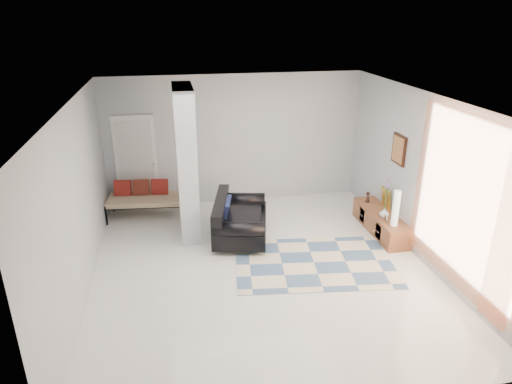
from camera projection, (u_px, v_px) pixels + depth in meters
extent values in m
plane|color=white|center=(262.00, 268.00, 7.62)|extent=(6.00, 6.00, 0.00)
plane|color=white|center=(263.00, 100.00, 6.57)|extent=(6.00, 6.00, 0.00)
plane|color=#B9BCBE|center=(235.00, 140.00, 9.83)|extent=(6.00, 0.00, 6.00)
plane|color=#B9BCBE|center=(326.00, 304.00, 4.36)|extent=(6.00, 0.00, 6.00)
plane|color=#B9BCBE|center=(77.00, 204.00, 6.62)|extent=(0.00, 6.00, 6.00)
plane|color=#B9BCBE|center=(424.00, 179.00, 7.58)|extent=(0.00, 6.00, 6.00)
cube|color=#B6BBBE|center=(186.00, 163.00, 8.36)|extent=(0.35, 1.20, 2.80)
cube|color=white|center=(136.00, 163.00, 9.57)|extent=(0.85, 0.06, 2.04)
plane|color=orange|center=(462.00, 203.00, 6.50)|extent=(0.00, 2.55, 2.55)
cube|color=black|center=(399.00, 149.00, 8.30)|extent=(0.04, 0.45, 0.55)
cube|color=brown|center=(381.00, 222.00, 8.80)|extent=(0.45, 1.68, 0.40)
cube|color=black|center=(379.00, 232.00, 8.43)|extent=(0.02, 0.22, 0.28)
cube|color=black|center=(362.00, 215.00, 9.11)|extent=(0.02, 0.22, 0.28)
cube|color=gold|center=(386.00, 198.00, 8.90)|extent=(0.09, 0.32, 0.40)
cube|color=silver|center=(386.00, 218.00, 8.35)|extent=(0.04, 0.10, 0.12)
cylinder|color=silver|center=(218.00, 251.00, 8.05)|extent=(0.05, 0.05, 0.10)
cylinder|color=silver|center=(225.00, 219.00, 9.29)|extent=(0.05, 0.05, 0.10)
cylinder|color=silver|center=(260.00, 252.00, 8.04)|extent=(0.05, 0.05, 0.10)
cylinder|color=silver|center=(261.00, 219.00, 9.27)|extent=(0.05, 0.05, 0.10)
cube|color=black|center=(241.00, 225.00, 8.59)|extent=(1.25, 1.74, 0.30)
cube|color=black|center=(221.00, 208.00, 8.47)|extent=(0.53, 1.58, 0.36)
cylinder|color=black|center=(239.00, 230.00, 7.89)|extent=(0.93, 0.46, 0.28)
cylinder|color=black|center=(243.00, 200.00, 9.12)|extent=(0.93, 0.46, 0.28)
cube|color=black|center=(227.00, 207.00, 8.46)|extent=(0.26, 0.59, 0.31)
cylinder|color=black|center=(106.00, 216.00, 9.08)|extent=(0.04, 0.04, 0.40)
cylinder|color=black|center=(187.00, 213.00, 9.21)|extent=(0.04, 0.04, 0.40)
cylinder|color=black|center=(113.00, 203.00, 9.68)|extent=(0.04, 0.04, 0.40)
cylinder|color=black|center=(188.00, 200.00, 9.81)|extent=(0.04, 0.04, 0.40)
cube|color=beige|center=(148.00, 200.00, 9.38)|extent=(1.67, 0.83, 0.12)
cube|color=maroon|center=(123.00, 188.00, 9.39)|extent=(0.35, 0.20, 0.33)
cube|color=maroon|center=(141.00, 187.00, 9.42)|extent=(0.35, 0.20, 0.33)
cube|color=maroon|center=(160.00, 187.00, 9.45)|extent=(0.35, 0.20, 0.33)
cube|color=beige|center=(314.00, 263.00, 7.77)|extent=(2.85, 2.08, 0.01)
cylinder|color=white|center=(396.00, 208.00, 8.11)|extent=(0.12, 0.12, 0.67)
imported|color=white|center=(384.00, 213.00, 8.51)|extent=(0.19, 0.19, 0.18)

